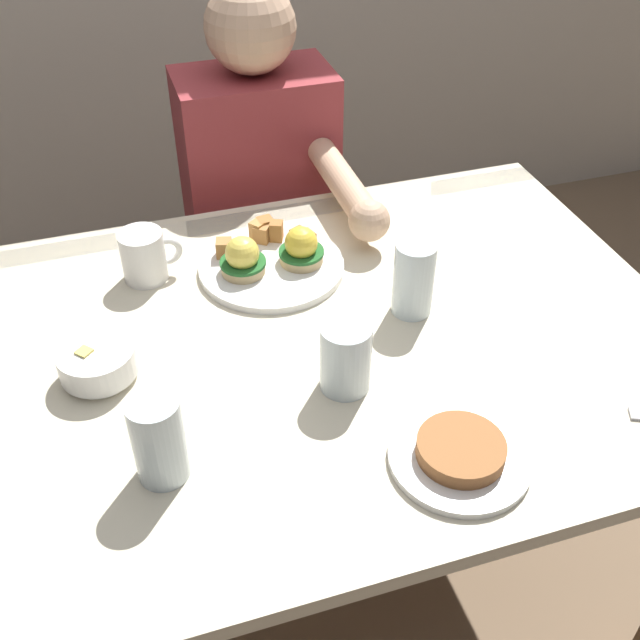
{
  "coord_description": "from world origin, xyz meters",
  "views": [
    {
      "loc": [
        -0.31,
        -0.91,
        1.57
      ],
      "look_at": [
        -0.02,
        0.0,
        0.78
      ],
      "focal_mm": 42.66,
      "sensor_mm": 36.0,
      "label": 1
    }
  ],
  "objects": [
    {
      "name": "ground_plane",
      "position": [
        0.0,
        0.0,
        0.0
      ],
      "size": [
        6.0,
        6.0,
        0.0
      ],
      "primitive_type": "plane",
      "color": "#7F664C"
    },
    {
      "name": "dining_table",
      "position": [
        0.0,
        0.0,
        0.63
      ],
      "size": [
        1.2,
        0.9,
        0.74
      ],
      "color": "beige",
      "rests_on": "ground_plane"
    },
    {
      "name": "eggs_benedict_plate",
      "position": [
        -0.04,
        0.22,
        0.76
      ],
      "size": [
        0.27,
        0.27,
        0.09
      ],
      "color": "white",
      "rests_on": "dining_table"
    },
    {
      "name": "fruit_bowl",
      "position": [
        -0.37,
        0.02,
        0.77
      ],
      "size": [
        0.12,
        0.12,
        0.06
      ],
      "color": "white",
      "rests_on": "dining_table"
    },
    {
      "name": "coffee_mug",
      "position": [
        -0.27,
        0.26,
        0.79
      ],
      "size": [
        0.11,
        0.08,
        0.09
      ],
      "color": "white",
      "rests_on": "dining_table"
    },
    {
      "name": "water_glass_near",
      "position": [
        -0.31,
        -0.2,
        0.8
      ],
      "size": [
        0.07,
        0.07,
        0.14
      ],
      "color": "silver",
      "rests_on": "dining_table"
    },
    {
      "name": "water_glass_far",
      "position": [
        -0.01,
        -0.12,
        0.79
      ],
      "size": [
        0.08,
        0.08,
        0.12
      ],
      "color": "silver",
      "rests_on": "dining_table"
    },
    {
      "name": "water_glass_extra",
      "position": [
        0.16,
        0.03,
        0.8
      ],
      "size": [
        0.07,
        0.07,
        0.13
      ],
      "color": "silver",
      "rests_on": "dining_table"
    },
    {
      "name": "side_plate",
      "position": [
        0.09,
        -0.31,
        0.75
      ],
      "size": [
        0.2,
        0.2,
        0.04
      ],
      "color": "white",
      "rests_on": "dining_table"
    },
    {
      "name": "diner_person",
      "position": [
        0.04,
        0.6,
        0.65
      ],
      "size": [
        0.34,
        0.54,
        1.14
      ],
      "color": "#33333D",
      "rests_on": "ground_plane"
    }
  ]
}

